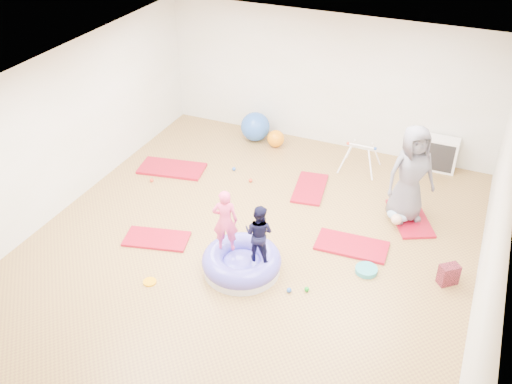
% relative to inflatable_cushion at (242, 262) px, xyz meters
% --- Properties ---
extents(room, '(7.01, 8.01, 2.81)m').
position_rel_inflatable_cushion_xyz_m(room, '(-0.13, 0.56, 1.25)').
color(room, olive).
rests_on(room, ground).
extents(gym_mat_front_left, '(1.16, 0.77, 0.04)m').
position_rel_inflatable_cushion_xyz_m(gym_mat_front_left, '(-1.62, 0.12, -0.13)').
color(gym_mat_front_left, '#B00218').
rests_on(gym_mat_front_left, ground).
extents(gym_mat_mid_left, '(1.39, 0.87, 0.05)m').
position_rel_inflatable_cushion_xyz_m(gym_mat_mid_left, '(-2.55, 2.21, -0.12)').
color(gym_mat_mid_left, '#B00218').
rests_on(gym_mat_mid_left, ground).
extents(gym_mat_center_back, '(0.70, 1.16, 0.05)m').
position_rel_inflatable_cushion_xyz_m(gym_mat_center_back, '(0.22, 2.62, -0.13)').
color(gym_mat_center_back, '#B00218').
rests_on(gym_mat_center_back, ground).
extents(gym_mat_right, '(1.19, 0.65, 0.05)m').
position_rel_inflatable_cushion_xyz_m(gym_mat_right, '(1.42, 1.24, -0.13)').
color(gym_mat_right, '#B00218').
rests_on(gym_mat_right, ground).
extents(gym_mat_rear_right, '(1.03, 1.28, 0.05)m').
position_rel_inflatable_cushion_xyz_m(gym_mat_rear_right, '(2.15, 2.39, -0.13)').
color(gym_mat_rear_right, '#B00218').
rests_on(gym_mat_rear_right, ground).
extents(inflatable_cushion, '(1.23, 1.23, 0.39)m').
position_rel_inflatable_cushion_xyz_m(inflatable_cushion, '(0.00, 0.00, 0.00)').
color(inflatable_cushion, silver).
rests_on(inflatable_cushion, ground).
extents(child_pink, '(0.45, 0.37, 1.06)m').
position_rel_inflatable_cushion_xyz_m(child_pink, '(-0.28, 0.04, 0.73)').
color(child_pink, '#F04278').
rests_on(child_pink, inflatable_cushion).
extents(child_navy, '(0.48, 0.38, 0.95)m').
position_rel_inflatable_cushion_xyz_m(child_navy, '(0.28, 0.03, 0.68)').
color(child_navy, black).
rests_on(child_navy, inflatable_cushion).
extents(adult_caregiver, '(1.01, 0.95, 1.74)m').
position_rel_inflatable_cushion_xyz_m(adult_caregiver, '(2.04, 2.37, 0.77)').
color(adult_caregiver, '#5A5862').
rests_on(adult_caregiver, gym_mat_rear_right).
extents(infant, '(0.39, 0.40, 0.23)m').
position_rel_inflatable_cushion_xyz_m(infant, '(1.96, 2.17, 0.02)').
color(infant, '#95BADC').
rests_on(infant, gym_mat_rear_right).
extents(ball_pit_balls, '(3.84, 2.92, 0.07)m').
position_rel_inflatable_cushion_xyz_m(ball_pit_balls, '(-0.69, 1.31, -0.11)').
color(ball_pit_balls, '#2554B1').
rests_on(ball_pit_balls, ground).
extents(exercise_ball_blue, '(0.63, 0.63, 0.63)m').
position_rel_inflatable_cushion_xyz_m(exercise_ball_blue, '(-1.53, 4.05, 0.16)').
color(exercise_ball_blue, '#2554B1').
rests_on(exercise_ball_blue, ground).
extents(exercise_ball_orange, '(0.37, 0.37, 0.37)m').
position_rel_inflatable_cushion_xyz_m(exercise_ball_orange, '(-1.01, 3.95, 0.03)').
color(exercise_ball_orange, orange).
rests_on(exercise_ball_orange, ground).
extents(infant_play_gym, '(0.73, 0.69, 0.56)m').
position_rel_inflatable_cushion_xyz_m(infant_play_gym, '(0.89, 3.69, 0.22)').
color(infant_play_gym, white).
rests_on(infant_play_gym, ground).
extents(cube_shelf, '(0.68, 0.34, 0.68)m').
position_rel_inflatable_cushion_xyz_m(cube_shelf, '(2.31, 4.35, 0.19)').
color(cube_shelf, white).
rests_on(cube_shelf, ground).
extents(balance_disc, '(0.34, 0.34, 0.08)m').
position_rel_inflatable_cushion_xyz_m(balance_disc, '(1.79, 0.72, -0.11)').
color(balance_disc, teal).
rests_on(balance_disc, ground).
extents(backpack, '(0.34, 0.32, 0.33)m').
position_rel_inflatable_cushion_xyz_m(backpack, '(2.97, 0.96, 0.02)').
color(backpack, maroon).
rests_on(backpack, ground).
extents(yellow_toy, '(0.20, 0.20, 0.03)m').
position_rel_inflatable_cushion_xyz_m(yellow_toy, '(-1.16, -0.82, -0.14)').
color(yellow_toy, '#FFAA08').
rests_on(yellow_toy, ground).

